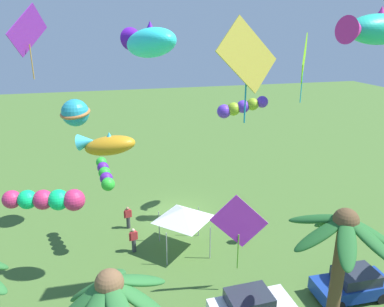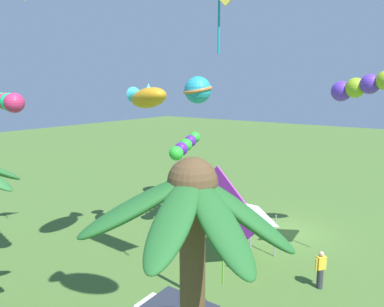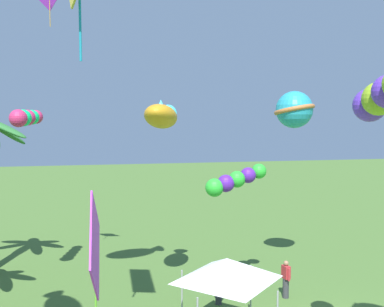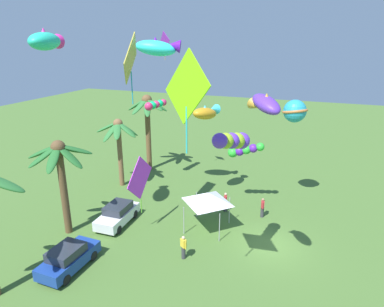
# 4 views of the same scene
# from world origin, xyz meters

# --- Properties ---
(ground_plane) EXTENTS (120.00, 120.00, 0.00)m
(ground_plane) POSITION_xyz_m (0.00, 0.00, 0.00)
(ground_plane) COLOR #476B2D
(palm_tree_1) EXTENTS (4.02, 4.03, 6.84)m
(palm_tree_1) POSITION_xyz_m (-3.32, 13.71, 5.18)
(palm_tree_1) COLOR brown
(palm_tree_1) RESTS_ON ground
(parked_car_0) EXTENTS (3.95, 1.84, 1.51)m
(parked_car_0) POSITION_xyz_m (-1.01, 11.08, 0.75)
(parked_car_0) COLOR silver
(parked_car_0) RESTS_ON ground
(parked_car_1) EXTENTS (3.94, 1.81, 1.51)m
(parked_car_1) POSITION_xyz_m (-6.65, 10.86, 0.75)
(parked_car_1) COLOR navy
(parked_car_1) RESTS_ON ground
(spectator_0) EXTENTS (0.40, 0.48, 1.59)m
(spectator_0) POSITION_xyz_m (-3.27, 4.84, 0.81)
(spectator_0) COLOR #38383D
(spectator_0) RESTS_ON ground
(spectator_1) EXTENTS (0.54, 0.29, 1.59)m
(spectator_1) POSITION_xyz_m (3.78, 1.14, 0.81)
(spectator_1) COLOR #38383D
(spectator_1) RESTS_ON ground
(spectator_2) EXTENTS (0.54, 0.31, 1.59)m
(spectator_2) POSITION_xyz_m (3.69, 4.08, 0.81)
(spectator_2) COLOR #38383D
(spectator_2) RESTS_ON ground
(festival_tent) EXTENTS (2.86, 2.86, 2.85)m
(festival_tent) POSITION_xyz_m (0.68, 4.60, 2.47)
(festival_tent) COLOR #9E9EA3
(festival_tent) RESTS_ON ground
(kite_tube_0) EXTENTS (3.24, 1.36, 1.44)m
(kite_tube_0) POSITION_xyz_m (-3.80, 1.85, 8.18)
(kite_tube_0) COLOR #6134CF
(kite_diamond_1) EXTENTS (3.09, 0.97, 4.44)m
(kite_diamond_1) POSITION_xyz_m (-1.03, 9.23, 11.90)
(kite_diamond_1) COLOR gold
(kite_fish_2) EXTENTS (2.37, 3.60, 1.51)m
(kite_fish_2) POSITION_xyz_m (3.07, 9.31, 12.54)
(kite_fish_2) COLOR #2DEDE7
(kite_tube_3) EXTENTS (2.71, 1.14, 0.74)m
(kite_tube_3) POSITION_xyz_m (7.02, 11.74, 7.54)
(kite_tube_3) COLOR #CF2A60
(kite_tube_4) EXTENTS (1.00, 2.80, 1.34)m
(kite_tube_4) POSITION_xyz_m (5.06, 3.04, 4.85)
(kite_tube_4) COLOR green
(kite_fish_5) EXTENTS (3.13, 2.07, 1.34)m
(kite_fish_5) POSITION_xyz_m (4.87, 6.20, 7.63)
(kite_fish_5) COLOR orange
(kite_diamond_6) EXTENTS (1.05, 1.38, 2.35)m
(kite_diamond_6) POSITION_xyz_m (7.07, 10.68, 12.92)
(kite_diamond_6) COLOR purple
(kite_fish_7) EXTENTS (3.26, 2.14, 1.25)m
(kite_fish_7) POSITION_xyz_m (-4.04, 12.86, 13.00)
(kite_fish_7) COLOR #24C8A2
(kite_fish_8) EXTENTS (2.01, 1.96, 1.08)m
(kite_fish_8) POSITION_xyz_m (-5.22, 0.15, 10.42)
(kite_fish_8) COLOR #5D31B8
(kite_diamond_9) EXTENTS (1.70, 2.59, 4.26)m
(kite_diamond_9) POSITION_xyz_m (-7.43, 2.92, 11.19)
(kite_diamond_9) COLOR #8EEC14
(kite_diamond_10) EXTENTS (3.00, 0.30, 4.19)m
(kite_diamond_10) POSITION_xyz_m (-1.14, 8.94, 3.99)
(kite_diamond_10) COLOR #C432D9
(kite_ball_11) EXTENTS (2.70, 2.70, 1.75)m
(kite_ball_11) POSITION_xyz_m (6.59, -0.36, 7.91)
(kite_ball_11) COLOR teal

